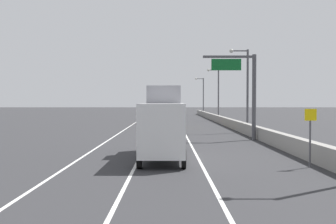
{
  "coord_description": "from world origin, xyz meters",
  "views": [
    {
      "loc": [
        -0.29,
        -4.81,
        3.37
      ],
      "look_at": [
        -0.31,
        41.66,
        2.12
      ],
      "focal_mm": 41.56,
      "sensor_mm": 36.0,
      "label": 1
    }
  ],
  "objects_px": {
    "car_red_0": "(149,117)",
    "lamp_post_right_fourth": "(202,94)",
    "overhead_sign_gantry": "(246,86)",
    "car_blue_4": "(168,111)",
    "car_silver_1": "(153,114)",
    "lamp_post_right_third": "(217,91)",
    "car_yellow_2": "(167,120)",
    "box_truck": "(163,125)",
    "lamp_post_right_second": "(245,84)",
    "car_green_3": "(145,111)",
    "speed_advisory_sign": "(310,133)"
  },
  "relations": [
    {
      "from": "car_green_3",
      "to": "box_truck",
      "type": "height_order",
      "value": "box_truck"
    },
    {
      "from": "lamp_post_right_second",
      "to": "lamp_post_right_fourth",
      "type": "relative_size",
      "value": 1.0
    },
    {
      "from": "speed_advisory_sign",
      "to": "lamp_post_right_second",
      "type": "height_order",
      "value": "lamp_post_right_second"
    },
    {
      "from": "car_red_0",
      "to": "car_blue_4",
      "type": "relative_size",
      "value": 1.05
    },
    {
      "from": "car_silver_1",
      "to": "overhead_sign_gantry",
      "type": "bearing_deg",
      "value": -76.64
    },
    {
      "from": "car_silver_1",
      "to": "car_yellow_2",
      "type": "relative_size",
      "value": 1.09
    },
    {
      "from": "car_silver_1",
      "to": "car_green_3",
      "type": "bearing_deg",
      "value": 97.45
    },
    {
      "from": "car_yellow_2",
      "to": "box_truck",
      "type": "relative_size",
      "value": 0.49
    },
    {
      "from": "car_red_0",
      "to": "car_blue_4",
      "type": "height_order",
      "value": "car_red_0"
    },
    {
      "from": "overhead_sign_gantry",
      "to": "box_truck",
      "type": "bearing_deg",
      "value": -122.83
    },
    {
      "from": "speed_advisory_sign",
      "to": "car_silver_1",
      "type": "bearing_deg",
      "value": 100.44
    },
    {
      "from": "overhead_sign_gantry",
      "to": "lamp_post_right_fourth",
      "type": "relative_size",
      "value": 0.82
    },
    {
      "from": "car_yellow_2",
      "to": "car_green_3",
      "type": "bearing_deg",
      "value": 96.82
    },
    {
      "from": "car_silver_1",
      "to": "box_truck",
      "type": "bearing_deg",
      "value": -87.06
    },
    {
      "from": "lamp_post_right_third",
      "to": "car_red_0",
      "type": "height_order",
      "value": "lamp_post_right_third"
    },
    {
      "from": "speed_advisory_sign",
      "to": "lamp_post_right_second",
      "type": "relative_size",
      "value": 0.33
    },
    {
      "from": "car_yellow_2",
      "to": "box_truck",
      "type": "xyz_separation_m",
      "value": [
        -0.09,
        -26.9,
        1.0
      ]
    },
    {
      "from": "overhead_sign_gantry",
      "to": "car_red_0",
      "type": "bearing_deg",
      "value": 110.79
    },
    {
      "from": "lamp_post_right_second",
      "to": "car_blue_4",
      "type": "height_order",
      "value": "lamp_post_right_second"
    },
    {
      "from": "car_red_0",
      "to": "lamp_post_right_fourth",
      "type": "bearing_deg",
      "value": 71.94
    },
    {
      "from": "speed_advisory_sign",
      "to": "car_red_0",
      "type": "relative_size",
      "value": 0.68
    },
    {
      "from": "speed_advisory_sign",
      "to": "car_silver_1",
      "type": "xyz_separation_m",
      "value": [
        -10.23,
        55.52,
        -0.82
      ]
    },
    {
      "from": "car_green_3",
      "to": "car_silver_1",
      "type": "bearing_deg",
      "value": -82.55
    },
    {
      "from": "lamp_post_right_second",
      "to": "box_truck",
      "type": "bearing_deg",
      "value": -114.08
    },
    {
      "from": "car_silver_1",
      "to": "box_truck",
      "type": "xyz_separation_m",
      "value": [
        2.68,
        -52.22,
        1.05
      ]
    },
    {
      "from": "car_green_3",
      "to": "overhead_sign_gantry",
      "type": "bearing_deg",
      "value": -78.74
    },
    {
      "from": "lamp_post_right_second",
      "to": "car_yellow_2",
      "type": "distance_m",
      "value": 12.14
    },
    {
      "from": "overhead_sign_gantry",
      "to": "car_green_3",
      "type": "distance_m",
      "value": 65.75
    },
    {
      "from": "box_truck",
      "to": "lamp_post_right_fourth",
      "type": "bearing_deg",
      "value": 83.13
    },
    {
      "from": "lamp_post_right_fourth",
      "to": "lamp_post_right_second",
      "type": "bearing_deg",
      "value": -89.86
    },
    {
      "from": "speed_advisory_sign",
      "to": "lamp_post_right_third",
      "type": "relative_size",
      "value": 0.33
    },
    {
      "from": "lamp_post_right_third",
      "to": "car_green_3",
      "type": "height_order",
      "value": "lamp_post_right_third"
    },
    {
      "from": "lamp_post_right_third",
      "to": "lamp_post_right_second",
      "type": "bearing_deg",
      "value": -90.38
    },
    {
      "from": "lamp_post_right_fourth",
      "to": "car_red_0",
      "type": "height_order",
      "value": "lamp_post_right_fourth"
    },
    {
      "from": "overhead_sign_gantry",
      "to": "lamp_post_right_fourth",
      "type": "bearing_deg",
      "value": 88.57
    },
    {
      "from": "car_silver_1",
      "to": "car_green_3",
      "type": "xyz_separation_m",
      "value": [
        -3.03,
        23.17,
        0.08
      ]
    },
    {
      "from": "box_truck",
      "to": "car_yellow_2",
      "type": "bearing_deg",
      "value": 89.81
    },
    {
      "from": "lamp_post_right_second",
      "to": "lamp_post_right_fourth",
      "type": "bearing_deg",
      "value": 90.14
    },
    {
      "from": "lamp_post_right_fourth",
      "to": "car_blue_4",
      "type": "bearing_deg",
      "value": 160.59
    },
    {
      "from": "car_silver_1",
      "to": "lamp_post_right_third",
      "type": "bearing_deg",
      "value": -30.1
    },
    {
      "from": "car_silver_1",
      "to": "car_yellow_2",
      "type": "height_order",
      "value": "car_yellow_2"
    },
    {
      "from": "car_silver_1",
      "to": "box_truck",
      "type": "relative_size",
      "value": 0.54
    },
    {
      "from": "lamp_post_right_fourth",
      "to": "speed_advisory_sign",
      "type": "bearing_deg",
      "value": -90.82
    },
    {
      "from": "speed_advisory_sign",
      "to": "lamp_post_right_third",
      "type": "bearing_deg",
      "value": 88.4
    },
    {
      "from": "lamp_post_right_third",
      "to": "car_blue_4",
      "type": "xyz_separation_m",
      "value": [
        -8.78,
        28.94,
        -4.38
      ]
    },
    {
      "from": "car_yellow_2",
      "to": "lamp_post_right_third",
      "type": "bearing_deg",
      "value": 64.62
    },
    {
      "from": "overhead_sign_gantry",
      "to": "car_blue_4",
      "type": "height_order",
      "value": "overhead_sign_gantry"
    },
    {
      "from": "car_silver_1",
      "to": "car_yellow_2",
      "type": "bearing_deg",
      "value": -83.76
    },
    {
      "from": "car_yellow_2",
      "to": "car_blue_4",
      "type": "distance_m",
      "value": 47.53
    },
    {
      "from": "lamp_post_right_second",
      "to": "car_red_0",
      "type": "bearing_deg",
      "value": 123.52
    }
  ]
}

